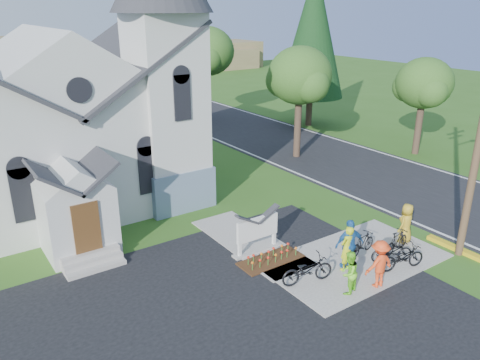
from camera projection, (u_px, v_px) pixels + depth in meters
ground at (336, 278)px, 16.95m from camera, size 120.00×120.00×0.00m
road at (285, 142)px, 33.85m from camera, size 8.00×90.00×0.02m
sidewalk at (354, 260)px, 18.13m from camera, size 7.00×4.00×0.05m
church at (67, 98)px, 21.87m from camera, size 12.35×12.00×13.00m
church_sign at (257, 229)px, 18.43m from camera, size 2.20×0.40×1.70m
flower_bed at (271, 260)px, 18.08m from camera, size 2.60×1.10×0.07m
tree_road_near at (300, 76)px, 28.92m from camera, size 4.00×4.00×7.05m
tree_road_mid at (207, 52)px, 38.26m from camera, size 4.40×4.40×7.80m
tree_road_far at (424, 84)px, 29.74m from camera, size 3.60×3.60×6.30m
conifer at (313, 32)px, 36.25m from camera, size 5.20×5.20×12.40m
distant_hills at (46, 64)px, 61.52m from camera, size 61.00×10.00×5.60m
cyclist_0 at (347, 248)px, 17.13m from camera, size 0.67×0.47×1.76m
bike_0 at (307, 270)px, 16.42m from camera, size 2.07×1.11×1.03m
cyclist_1 at (349, 273)px, 15.76m from camera, size 0.89×0.79×1.54m
bike_1 at (362, 244)px, 18.35m from camera, size 1.59×0.67×0.93m
cyclist_2 at (349, 244)px, 17.21m from camera, size 1.23×0.78×1.95m
bike_2 at (392, 251)px, 17.83m from camera, size 1.73×1.21×0.86m
cyclist_3 at (379, 264)px, 16.12m from camera, size 1.19×0.77×1.74m
bike_3 at (397, 242)px, 18.47m from camera, size 1.61×0.66×0.94m
cyclist_4 at (406, 223)px, 19.18m from camera, size 0.90×0.66×1.70m
bike_4 at (402, 257)px, 17.30m from camera, size 1.93×1.08×0.96m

